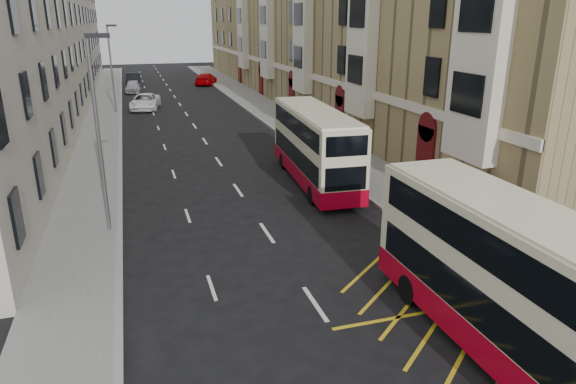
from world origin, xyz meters
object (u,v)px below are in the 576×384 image
object	(u,v)px
street_lamp_far	(112,64)
double_decker_rear	(315,146)
street_lamp_near	(98,125)
double_decker_front	(519,288)
pedestrian_near	(554,286)
white_van	(145,102)
car_red	(206,79)
pedestrian_mid	(534,236)
car_silver	(133,86)
pedestrian_far	(504,258)
car_dark	(133,79)

from	to	relation	value
street_lamp_far	double_decker_rear	bearing A→B (deg)	-67.66
street_lamp_near	double_decker_front	bearing A→B (deg)	-49.67
double_decker_front	pedestrian_near	world-z (taller)	double_decker_front
white_van	car_red	size ratio (longest dim) A/B	1.01
double_decker_rear	white_van	xyz separation A→B (m)	(-7.92, 27.83, -1.31)
white_van	double_decker_rear	bearing A→B (deg)	-64.38
street_lamp_far	pedestrian_mid	distance (m)	40.53
street_lamp_near	car_silver	distance (m)	45.06
pedestrian_far	car_red	bearing A→B (deg)	-88.70
pedestrian_far	car_dark	distance (m)	62.98
street_lamp_far	double_decker_rear	size ratio (longest dim) A/B	0.77
pedestrian_mid	street_lamp_far	bearing A→B (deg)	88.19
pedestrian_far	car_red	size ratio (longest dim) A/B	0.35
double_decker_rear	car_red	size ratio (longest dim) A/B	1.89
street_lamp_far	double_decker_rear	distance (m)	28.20
double_decker_rear	car_dark	world-z (taller)	double_decker_rear
street_lamp_far	car_dark	world-z (taller)	street_lamp_far
street_lamp_far	double_decker_front	world-z (taller)	street_lamp_far
double_decker_front	car_dark	xyz separation A→B (m)	(-8.30, 65.34, -1.34)
street_lamp_near	car_dark	xyz separation A→B (m)	(2.03, 53.17, -3.84)
street_lamp_near	pedestrian_near	world-z (taller)	street_lamp_near
double_decker_front	white_van	distance (m)	44.68
street_lamp_far	white_van	distance (m)	5.09
pedestrian_mid	car_dark	size ratio (longest dim) A/B	0.33
double_decker_rear	pedestrian_mid	xyz separation A→B (m)	(4.62, -11.37, -1.14)
double_decker_rear	pedestrian_far	xyz separation A→B (m)	(2.03, -12.91, -0.97)
white_van	car_silver	world-z (taller)	white_van
street_lamp_far	pedestrian_mid	size ratio (longest dim) A/B	5.07
pedestrian_mid	white_van	xyz separation A→B (m)	(-12.54, 39.20, -0.17)
street_lamp_near	pedestrian_near	bearing A→B (deg)	-39.11
street_lamp_near	car_dark	distance (m)	53.35
pedestrian_mid	car_dark	distance (m)	61.96
street_lamp_far	pedestrian_far	bearing A→B (deg)	-71.92
car_silver	car_red	size ratio (longest dim) A/B	0.81
street_lamp_near	car_dark	bearing A→B (deg)	87.82
double_decker_rear	car_red	bearing A→B (deg)	92.86
pedestrian_near	double_decker_front	bearing A→B (deg)	12.29
street_lamp_near	street_lamp_far	xyz separation A→B (m)	(0.00, 30.00, 0.00)
double_decker_rear	white_van	bearing A→B (deg)	109.84
double_decker_rear	car_dark	xyz separation A→B (m)	(-8.65, 49.15, -1.28)
car_dark	pedestrian_near	bearing A→B (deg)	-76.21
pedestrian_near	pedestrian_mid	xyz separation A→B (m)	(2.18, 3.31, -0.01)
car_dark	double_decker_rear	bearing A→B (deg)	-76.09
street_lamp_near	car_silver	bearing A→B (deg)	87.67
white_van	pedestrian_far	bearing A→B (deg)	-66.55
double_decker_front	pedestrian_far	bearing A→B (deg)	54.03
double_decker_front	car_red	xyz separation A→B (m)	(1.22, 62.18, -1.35)
pedestrian_near	car_dark	size ratio (longest dim) A/B	0.33
car_red	pedestrian_mid	bearing A→B (deg)	114.18
car_silver	pedestrian_mid	bearing A→B (deg)	-71.98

